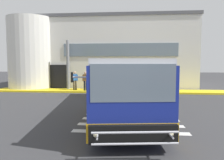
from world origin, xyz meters
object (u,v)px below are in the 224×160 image
bus_main_foreground (119,86)px  passenger_by_doorway (86,80)px  entry_support_column (68,65)px  passenger_near_column (75,80)px  passenger_at_curb_edge (96,79)px

bus_main_foreground → passenger_by_doorway: (-3.34, 6.94, -0.22)m
entry_support_column → passenger_by_doorway: 2.49m
passenger_near_column → passenger_at_curb_edge: 1.95m
entry_support_column → passenger_at_curb_edge: size_ratio=2.70×
passenger_by_doorway → bus_main_foreground: bearing=-64.3°
passenger_by_doorway → passenger_at_curb_edge: same height
passenger_near_column → passenger_at_curb_edge: same height
entry_support_column → bus_main_foreground: bearing=-56.7°
passenger_by_doorway → passenger_at_curb_edge: size_ratio=1.00×
bus_main_foreground → passenger_at_curb_edge: (-2.49, 7.64, -0.25)m
passenger_near_column → passenger_at_curb_edge: bearing=9.1°
bus_main_foreground → passenger_at_curb_edge: bus_main_foreground is taller
passenger_by_doorway → passenger_at_curb_edge: bearing=39.4°
entry_support_column → bus_main_foreground: entry_support_column is taller
entry_support_column → passenger_near_column: bearing=-37.9°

